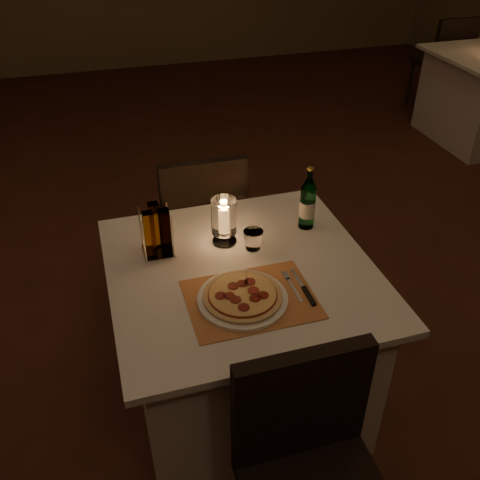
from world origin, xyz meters
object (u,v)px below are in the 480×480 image
object	(u,v)px
water_bottle	(308,204)
plate	(243,299)
pizza	(243,295)
tumbler	(253,239)
chair_far	(201,216)
chair_near	(311,461)
main_table	(241,338)
hurricane_candle	(224,218)

from	to	relation	value
water_bottle	plate	bearing A→B (deg)	-135.88
pizza	tumbler	world-z (taller)	tumbler
chair_far	water_bottle	size ratio (longest dim) A/B	3.25
chair_near	plate	xyz separation A→B (m)	(-0.05, 0.53, 0.20)
plate	main_table	bearing A→B (deg)	74.48
tumbler	water_bottle	bearing A→B (deg)	18.14
water_bottle	pizza	bearing A→B (deg)	-135.87
main_table	chair_far	size ratio (longest dim) A/B	1.11
tumbler	main_table	bearing A→B (deg)	-125.17
chair_near	hurricane_candle	size ratio (longest dim) A/B	4.58
chair_far	tumbler	size ratio (longest dim) A/B	11.30
chair_near	tumbler	bearing A→B (deg)	84.22
tumbler	hurricane_candle	bearing A→B (deg)	143.64
main_table	pizza	bearing A→B (deg)	-105.52
chair_far	water_bottle	distance (m)	0.69
main_table	water_bottle	distance (m)	0.63
chair_far	plate	world-z (taller)	chair_far
chair_far	tumbler	distance (m)	0.64
chair_near	tumbler	world-z (taller)	chair_near
chair_near	pizza	xyz separation A→B (m)	(-0.05, 0.53, 0.22)
main_table	pizza	distance (m)	0.44
chair_far	tumbler	xyz separation A→B (m)	(0.08, -0.59, 0.23)
main_table	hurricane_candle	size ratio (longest dim) A/B	5.09
chair_near	chair_far	world-z (taller)	same
chair_near	plate	world-z (taller)	chair_near
chair_near	pizza	distance (m)	0.58
chair_far	pizza	world-z (taller)	chair_far
chair_near	water_bottle	distance (m)	1.03
main_table	chair_near	xyz separation A→B (m)	(-0.00, -0.71, 0.18)
plate	tumbler	xyz separation A→B (m)	(0.13, 0.30, 0.03)
tumbler	water_bottle	world-z (taller)	water_bottle
tumbler	water_bottle	xyz separation A→B (m)	(0.26, 0.09, 0.07)
pizza	hurricane_candle	bearing A→B (deg)	84.68
chair_far	main_table	bearing A→B (deg)	-90.00
main_table	chair_far	xyz separation A→B (m)	(-0.00, 0.71, 0.18)
chair_far	pizza	distance (m)	0.92
main_table	water_bottle	world-z (taller)	water_bottle
plate	hurricane_candle	size ratio (longest dim) A/B	1.63
hurricane_candle	chair_far	bearing A→B (deg)	88.32
plate	pizza	world-z (taller)	pizza
pizza	water_bottle	size ratio (longest dim) A/B	1.01
chair_near	hurricane_candle	world-z (taller)	hurricane_candle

